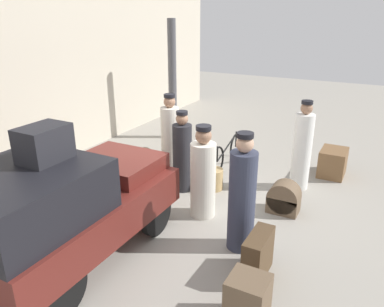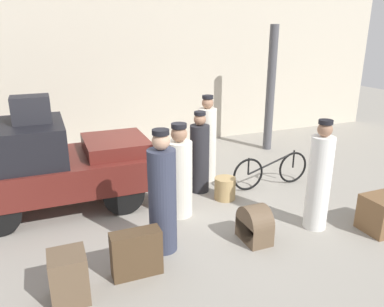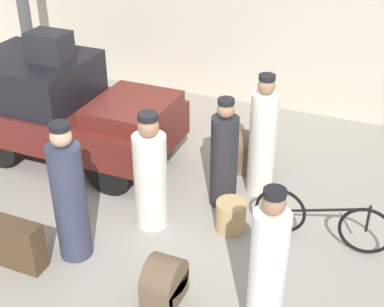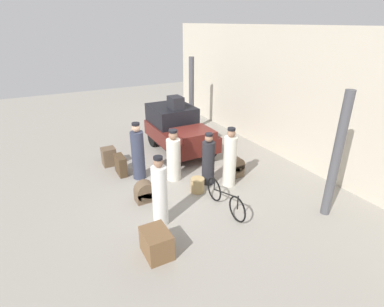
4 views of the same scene
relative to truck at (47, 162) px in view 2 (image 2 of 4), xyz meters
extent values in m
plane|color=gray|center=(2.28, -0.91, -0.88)|extent=(30.00, 30.00, 0.00)
cube|color=beige|center=(2.28, 3.17, 1.37)|extent=(16.00, 0.15, 4.50)
cylinder|color=#4C4C51|center=(5.61, 1.57, 0.73)|extent=(0.23, 0.23, 3.23)
cylinder|color=black|center=(1.18, 0.75, -0.52)|extent=(0.73, 0.12, 0.73)
cylinder|color=black|center=(1.18, -0.75, -0.52)|extent=(0.73, 0.12, 0.73)
cylinder|color=black|center=(-0.82, 0.75, -0.52)|extent=(0.73, 0.12, 0.73)
cube|color=#591E19|center=(0.18, 0.00, -0.22)|extent=(3.23, 1.67, 0.55)
cube|color=black|center=(-0.55, 0.00, 0.39)|extent=(1.77, 1.53, 0.68)
cube|color=#591E19|center=(1.22, 0.00, 0.18)|extent=(1.13, 1.30, 0.25)
torus|color=black|center=(4.80, -0.67, -0.54)|extent=(0.68, 0.04, 0.68)
torus|color=black|center=(3.71, -0.67, -0.54)|extent=(0.68, 0.04, 0.68)
cylinder|color=black|center=(4.25, -0.67, -0.38)|extent=(1.09, 0.04, 0.37)
cylinder|color=black|center=(3.71, -0.67, -0.37)|extent=(0.04, 0.04, 0.35)
cylinder|color=black|center=(4.80, -0.67, -0.35)|extent=(0.04, 0.04, 0.38)
cylinder|color=tan|center=(3.10, -0.86, -0.67)|extent=(0.40, 0.40, 0.43)
cylinder|color=silver|center=(2.07, -1.14, -0.21)|extent=(0.44, 0.44, 1.34)
sphere|color=#936B51|center=(2.07, -1.14, 0.59)|extent=(0.27, 0.27, 0.27)
cylinder|color=black|center=(2.07, -1.14, 0.73)|extent=(0.26, 0.26, 0.07)
cylinder|color=white|center=(3.99, -2.38, -0.11)|extent=(0.37, 0.37, 1.55)
sphere|color=#936B51|center=(3.99, -2.38, 0.78)|extent=(0.23, 0.23, 0.23)
cylinder|color=black|center=(3.99, -2.38, 0.90)|extent=(0.22, 0.22, 0.06)
cylinder|color=#33384C|center=(1.47, -2.08, -0.11)|extent=(0.40, 0.40, 1.55)
sphere|color=tan|center=(1.47, -2.08, 0.79)|extent=(0.25, 0.25, 0.25)
cylinder|color=black|center=(1.47, -2.08, 0.92)|extent=(0.24, 0.24, 0.07)
cylinder|color=silver|center=(3.19, 0.19, -0.10)|extent=(0.39, 0.39, 1.56)
sphere|color=#936B51|center=(3.19, 0.19, 0.80)|extent=(0.24, 0.24, 0.24)
cylinder|color=black|center=(3.19, 0.19, 0.92)|extent=(0.23, 0.23, 0.07)
cylinder|color=#232328|center=(2.80, -0.32, -0.20)|extent=(0.38, 0.38, 1.36)
sphere|color=#936B51|center=(2.80, -0.32, 0.60)|extent=(0.24, 0.24, 0.24)
cylinder|color=black|center=(2.80, -0.32, 0.72)|extent=(0.22, 0.22, 0.06)
cube|color=#4C3823|center=(0.96, -2.53, -0.56)|extent=(0.66, 0.25, 0.63)
cube|color=brown|center=(0.09, -2.70, -0.57)|extent=(0.43, 0.45, 0.62)
cube|color=brown|center=(2.80, 0.69, -0.67)|extent=(0.43, 0.48, 0.43)
cylinder|color=brown|center=(2.80, 0.69, -0.45)|extent=(0.43, 0.48, 0.48)
cube|color=brown|center=(2.84, -2.38, -0.73)|extent=(0.37, 0.55, 0.31)
cylinder|color=brown|center=(2.84, -2.38, -0.57)|extent=(0.37, 0.55, 0.55)
cube|color=#232328|center=(-0.15, 0.00, 0.96)|extent=(0.62, 0.45, 0.45)
camera|label=1|loc=(-3.18, -3.73, 2.51)|focal=35.00mm
camera|label=2|loc=(0.05, -6.73, 2.23)|focal=35.00mm
camera|label=3|loc=(4.83, -6.32, 3.62)|focal=50.00mm
camera|label=4|loc=(9.75, -4.58, 3.73)|focal=28.00mm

